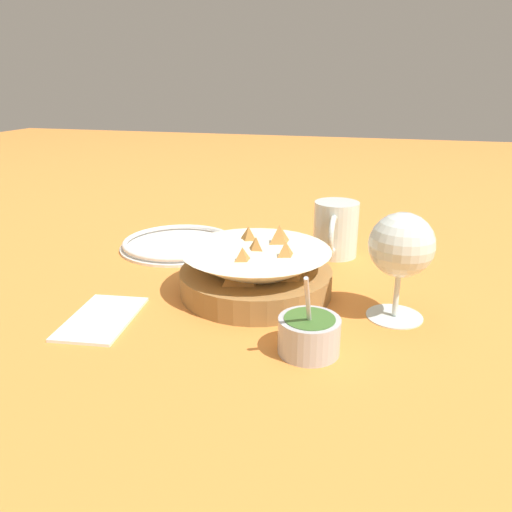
% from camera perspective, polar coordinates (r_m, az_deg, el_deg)
% --- Properties ---
extents(ground_plane, '(4.00, 4.00, 0.00)m').
position_cam_1_polar(ground_plane, '(0.72, 2.22, -4.03)').
color(ground_plane, orange).
extents(food_basket, '(0.21, 0.21, 0.09)m').
position_cam_1_polar(food_basket, '(0.71, 0.16, -1.77)').
color(food_basket, olive).
rests_on(food_basket, ground_plane).
extents(sauce_cup, '(0.07, 0.07, 0.10)m').
position_cam_1_polar(sauce_cup, '(0.56, 6.09, -8.79)').
color(sauce_cup, '#B7B7BC').
rests_on(sauce_cup, ground_plane).
extents(wine_glass, '(0.08, 0.08, 0.14)m').
position_cam_1_polar(wine_glass, '(0.64, 16.27, 0.83)').
color(wine_glass, silver).
rests_on(wine_glass, ground_plane).
extents(beer_mug, '(0.11, 0.08, 0.09)m').
position_cam_1_polar(beer_mug, '(0.86, 9.07, 2.81)').
color(beer_mug, silver).
rests_on(beer_mug, ground_plane).
extents(side_plate, '(0.21, 0.21, 0.01)m').
position_cam_1_polar(side_plate, '(0.91, -8.81, 1.44)').
color(side_plate, white).
rests_on(side_plate, ground_plane).
extents(napkin, '(0.14, 0.09, 0.01)m').
position_cam_1_polar(napkin, '(0.67, -17.23, -6.66)').
color(napkin, white).
rests_on(napkin, ground_plane).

